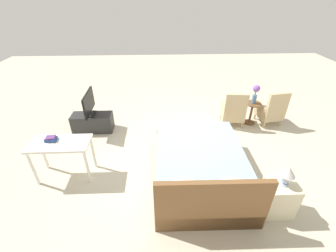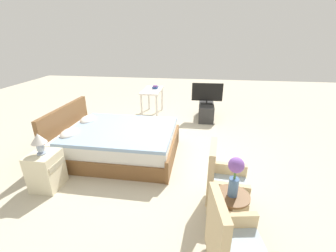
{
  "view_description": "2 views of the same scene",
  "coord_description": "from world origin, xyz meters",
  "px_view_note": "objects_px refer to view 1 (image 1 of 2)",
  "views": [
    {
      "loc": [
        0.46,
        4.02,
        3.07
      ],
      "look_at": [
        0.29,
        0.01,
        0.56
      ],
      "focal_mm": 24.0,
      "sensor_mm": 36.0,
      "label": 1
    },
    {
      "loc": [
        -4.0,
        -0.52,
        2.26
      ],
      "look_at": [
        0.05,
        0.03,
        0.56
      ],
      "focal_mm": 24.0,
      "sensor_mm": 36.0,
      "label": 2
    }
  ],
  "objects_px": {
    "armchair_by_window_right": "(233,111)",
    "tv_flatscreen": "(89,104)",
    "nightstand": "(278,198)",
    "vanity_desk": "(61,148)",
    "armchair_by_window_left": "(271,111)",
    "bed": "(200,167)",
    "book_stack": "(51,139)",
    "flower_vase": "(256,92)",
    "table_lamp": "(288,173)",
    "side_table": "(252,111)",
    "tv_stand": "(93,123)"
  },
  "relations": [
    {
      "from": "flower_vase",
      "to": "tv_stand",
      "type": "distance_m",
      "value": 4.06
    },
    {
      "from": "armchair_by_window_left",
      "to": "nightstand",
      "type": "height_order",
      "value": "armchair_by_window_left"
    },
    {
      "from": "side_table",
      "to": "tv_flatscreen",
      "type": "height_order",
      "value": "tv_flatscreen"
    },
    {
      "from": "nightstand",
      "to": "side_table",
      "type": "bearing_deg",
      "value": -101.48
    },
    {
      "from": "side_table",
      "to": "nightstand",
      "type": "relative_size",
      "value": 0.98
    },
    {
      "from": "armchair_by_window_left",
      "to": "armchair_by_window_right",
      "type": "xyz_separation_m",
      "value": [
        0.99,
        0.0,
        0.0
      ]
    },
    {
      "from": "armchair_by_window_right",
      "to": "nightstand",
      "type": "distance_m",
      "value": 2.67
    },
    {
      "from": "armchair_by_window_left",
      "to": "vanity_desk",
      "type": "distance_m",
      "value": 4.93
    },
    {
      "from": "armchair_by_window_right",
      "to": "side_table",
      "type": "bearing_deg",
      "value": -175.86
    },
    {
      "from": "flower_vase",
      "to": "nightstand",
      "type": "bearing_deg",
      "value": 78.52
    },
    {
      "from": "book_stack",
      "to": "vanity_desk",
      "type": "bearing_deg",
      "value": 156.97
    },
    {
      "from": "tv_flatscreen",
      "to": "table_lamp",
      "type": "bearing_deg",
      "value": 143.91
    },
    {
      "from": "table_lamp",
      "to": "tv_stand",
      "type": "distance_m",
      "value": 4.31
    },
    {
      "from": "bed",
      "to": "book_stack",
      "type": "distance_m",
      "value": 2.69
    },
    {
      "from": "table_lamp",
      "to": "book_stack",
      "type": "bearing_deg",
      "value": -15.38
    },
    {
      "from": "armchair_by_window_left",
      "to": "flower_vase",
      "type": "distance_m",
      "value": 0.7
    },
    {
      "from": "nightstand",
      "to": "table_lamp",
      "type": "bearing_deg",
      "value": 90.0
    },
    {
      "from": "side_table",
      "to": "book_stack",
      "type": "bearing_deg",
      "value": 21.47
    },
    {
      "from": "table_lamp",
      "to": "book_stack",
      "type": "xyz_separation_m",
      "value": [
        3.72,
        -1.02,
        -0.01
      ]
    },
    {
      "from": "flower_vase",
      "to": "vanity_desk",
      "type": "distance_m",
      "value": 4.48
    },
    {
      "from": "nightstand",
      "to": "book_stack",
      "type": "bearing_deg",
      "value": -15.37
    },
    {
      "from": "side_table",
      "to": "flower_vase",
      "type": "distance_m",
      "value": 0.51
    },
    {
      "from": "vanity_desk",
      "to": "table_lamp",
      "type": "bearing_deg",
      "value": 164.96
    },
    {
      "from": "armchair_by_window_left",
      "to": "side_table",
      "type": "height_order",
      "value": "armchair_by_window_left"
    },
    {
      "from": "table_lamp",
      "to": "vanity_desk",
      "type": "xyz_separation_m",
      "value": [
        3.57,
        -0.96,
        -0.16
      ]
    },
    {
      "from": "side_table",
      "to": "book_stack",
      "type": "xyz_separation_m",
      "value": [
        4.27,
        1.68,
        0.43
      ]
    },
    {
      "from": "armchair_by_window_right",
      "to": "flower_vase",
      "type": "height_order",
      "value": "flower_vase"
    },
    {
      "from": "bed",
      "to": "table_lamp",
      "type": "height_order",
      "value": "bed"
    },
    {
      "from": "tv_flatscreen",
      "to": "vanity_desk",
      "type": "xyz_separation_m",
      "value": [
        0.11,
        1.56,
        -0.09
      ]
    },
    {
      "from": "armchair_by_window_left",
      "to": "tv_flatscreen",
      "type": "relative_size",
      "value": 1.1
    },
    {
      "from": "armchair_by_window_right",
      "to": "tv_flatscreen",
      "type": "distance_m",
      "value": 3.54
    },
    {
      "from": "nightstand",
      "to": "vanity_desk",
      "type": "height_order",
      "value": "vanity_desk"
    },
    {
      "from": "tv_stand",
      "to": "tv_flatscreen",
      "type": "distance_m",
      "value": 0.52
    },
    {
      "from": "tv_flatscreen",
      "to": "armchair_by_window_right",
      "type": "bearing_deg",
      "value": -177.58
    },
    {
      "from": "vanity_desk",
      "to": "tv_stand",
      "type": "bearing_deg",
      "value": -94.21
    },
    {
      "from": "book_stack",
      "to": "tv_stand",
      "type": "bearing_deg",
      "value": -100.13
    },
    {
      "from": "nightstand",
      "to": "vanity_desk",
      "type": "relative_size",
      "value": 0.57
    },
    {
      "from": "nightstand",
      "to": "tv_stand",
      "type": "relative_size",
      "value": 0.61
    },
    {
      "from": "armchair_by_window_right",
      "to": "tv_stand",
      "type": "height_order",
      "value": "armchair_by_window_right"
    },
    {
      "from": "tv_stand",
      "to": "vanity_desk",
      "type": "relative_size",
      "value": 0.92
    },
    {
      "from": "side_table",
      "to": "vanity_desk",
      "type": "bearing_deg",
      "value": 22.96
    },
    {
      "from": "tv_stand",
      "to": "table_lamp",
      "type": "bearing_deg",
      "value": 143.9
    },
    {
      "from": "nightstand",
      "to": "table_lamp",
      "type": "height_order",
      "value": "table_lamp"
    },
    {
      "from": "tv_flatscreen",
      "to": "nightstand",
      "type": "bearing_deg",
      "value": 143.92
    },
    {
      "from": "flower_vase",
      "to": "book_stack",
      "type": "bearing_deg",
      "value": 21.47
    },
    {
      "from": "flower_vase",
      "to": "tv_flatscreen",
      "type": "height_order",
      "value": "flower_vase"
    },
    {
      "from": "bed",
      "to": "flower_vase",
      "type": "bearing_deg",
      "value": -129.93
    },
    {
      "from": "vanity_desk",
      "to": "tv_flatscreen",
      "type": "bearing_deg",
      "value": -94.12
    },
    {
      "from": "armchair_by_window_right",
      "to": "table_lamp",
      "type": "distance_m",
      "value": 2.7
    },
    {
      "from": "flower_vase",
      "to": "table_lamp",
      "type": "height_order",
      "value": "flower_vase"
    }
  ]
}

